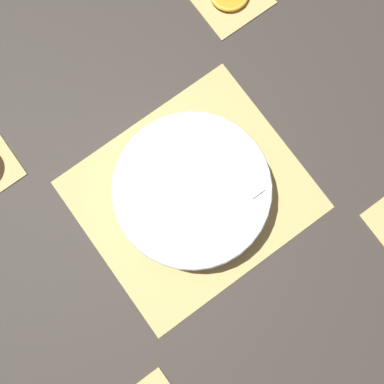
{
  "coord_description": "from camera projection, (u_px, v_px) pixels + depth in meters",
  "views": [
    {
      "loc": [
        0.08,
        0.1,
        0.86
      ],
      "look_at": [
        0.0,
        0.0,
        0.03
      ],
      "focal_mm": 42.0,
      "sensor_mm": 36.0,
      "label": 1
    }
  ],
  "objects": [
    {
      "name": "ground_plane",
      "position": [
        192.0,
        195.0,
        0.87
      ],
      "size": [
        6.0,
        6.0,
        0.0
      ],
      "primitive_type": "plane",
      "color": "#2D2823"
    },
    {
      "name": "bamboo_mat_center",
      "position": [
        192.0,
        195.0,
        0.87
      ],
      "size": [
        0.42,
        0.36,
        0.01
      ],
      "color": "tan",
      "rests_on": "ground_plane"
    },
    {
      "name": "fruit_salad_bowl",
      "position": [
        192.0,
        191.0,
        0.83
      ],
      "size": [
        0.29,
        0.29,
        0.08
      ],
      "color": "silver",
      "rests_on": "bamboo_mat_center"
    }
  ]
}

